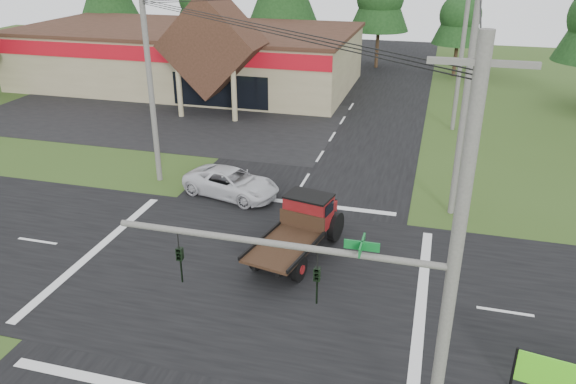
% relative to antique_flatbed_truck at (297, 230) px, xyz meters
% --- Properties ---
extents(ground, '(120.00, 120.00, 0.00)m').
position_rel_antique_flatbed_truck_xyz_m(ground, '(-1.61, -1.91, -1.22)').
color(ground, '#334C1B').
rests_on(ground, ground).
extents(road_ns, '(12.00, 120.00, 0.02)m').
position_rel_antique_flatbed_truck_xyz_m(road_ns, '(-1.61, -1.91, -1.21)').
color(road_ns, black).
rests_on(road_ns, ground).
extents(road_ew, '(120.00, 12.00, 0.02)m').
position_rel_antique_flatbed_truck_xyz_m(road_ew, '(-1.61, -1.91, -1.21)').
color(road_ew, black).
rests_on(road_ew, ground).
extents(parking_apron, '(28.00, 14.00, 0.02)m').
position_rel_antique_flatbed_truck_xyz_m(parking_apron, '(-15.61, 17.09, -1.20)').
color(parking_apron, black).
rests_on(parking_apron, ground).
extents(cvs_building, '(30.40, 18.20, 9.19)m').
position_rel_antique_flatbed_truck_xyz_m(cvs_building, '(-17.31, 27.66, 1.56)').
color(cvs_building, gray).
rests_on(cvs_building, ground).
extents(traffic_signal_mast, '(8.12, 0.24, 7.00)m').
position_rel_antique_flatbed_truck_xyz_m(traffic_signal_mast, '(4.21, -9.41, 3.21)').
color(traffic_signal_mast, '#595651').
rests_on(traffic_signal_mast, ground).
extents(utility_pole_nr, '(2.00, 0.30, 11.00)m').
position_rel_antique_flatbed_truck_xyz_m(utility_pole_nr, '(5.89, -9.41, 4.42)').
color(utility_pole_nr, '#595651').
rests_on(utility_pole_nr, ground).
extents(utility_pole_nw, '(2.00, 0.30, 10.50)m').
position_rel_antique_flatbed_truck_xyz_m(utility_pole_nw, '(-9.61, 6.09, 4.17)').
color(utility_pole_nw, '#595651').
rests_on(utility_pole_nw, ground).
extents(utility_pole_ne, '(2.00, 0.30, 11.50)m').
position_rel_antique_flatbed_truck_xyz_m(utility_pole_ne, '(6.39, 6.09, 4.67)').
color(utility_pole_ne, '#595651').
rests_on(utility_pole_ne, ground).
extents(utility_pole_n, '(2.00, 0.30, 11.20)m').
position_rel_antique_flatbed_truck_xyz_m(utility_pole_n, '(6.39, 20.09, 4.52)').
color(utility_pole_n, '#595651').
rests_on(utility_pole_n, ground).
extents(tree_row_e, '(5.04, 5.04, 9.09)m').
position_rel_antique_flatbed_truck_xyz_m(tree_row_e, '(6.39, 38.09, 4.82)').
color(tree_row_e, '#332316').
rests_on(tree_row_e, ground).
extents(antique_flatbed_truck, '(3.37, 6.15, 2.43)m').
position_rel_antique_flatbed_truck_xyz_m(antique_flatbed_truck, '(0.00, 0.00, 0.00)').
color(antique_flatbed_truck, '#630E0F').
rests_on(antique_flatbed_truck, ground).
extents(white_pickup, '(5.61, 3.57, 1.44)m').
position_rel_antique_flatbed_truck_xyz_m(white_pickup, '(-4.89, 5.15, -0.50)').
color(white_pickup, silver).
rests_on(white_pickup, ground).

